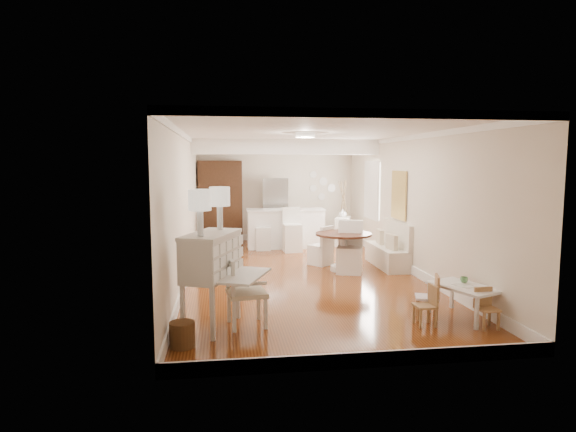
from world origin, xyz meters
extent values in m
plane|color=brown|center=(0.00, 0.00, 0.00)|extent=(9.00, 9.00, 0.00)
cube|color=white|center=(0.00, 0.00, 2.80)|extent=(4.50, 9.00, 0.04)
cube|color=beige|center=(0.00, 4.50, 1.40)|extent=(4.50, 0.04, 2.80)
cube|color=beige|center=(0.00, -4.50, 1.40)|extent=(4.50, 0.04, 2.80)
cube|color=beige|center=(-2.25, 0.00, 1.40)|extent=(0.04, 9.00, 2.80)
cube|color=beige|center=(2.25, 0.00, 1.40)|extent=(0.04, 9.00, 2.80)
cube|color=white|center=(0.00, 2.20, 2.62)|extent=(4.50, 0.45, 0.36)
cube|color=tan|center=(2.21, 0.50, 1.55)|extent=(0.04, 0.84, 1.04)
cube|color=white|center=(2.23, 2.40, 1.55)|extent=(0.04, 1.10, 1.40)
cylinder|color=#381E11|center=(-1.20, 4.48, 1.85)|extent=(0.30, 0.03, 0.30)
cylinder|color=white|center=(0.00, -0.50, 2.75)|extent=(0.36, 0.36, 0.08)
cube|color=silver|center=(-1.70, -2.94, 0.66)|extent=(1.34, 1.35, 1.31)
cube|color=beige|center=(-1.23, -2.92, 0.48)|extent=(0.63, 0.63, 0.96)
cylinder|color=#523319|center=(-2.05, -3.60, 0.16)|extent=(0.33, 0.33, 0.31)
cube|color=silver|center=(1.90, -3.02, 0.24)|extent=(0.88, 1.10, 0.48)
cube|color=#977044|center=(1.21, -3.25, 0.29)|extent=(0.29, 0.29, 0.57)
cube|color=tan|center=(1.36, -2.98, 0.33)|extent=(0.40, 0.40, 0.66)
cube|color=tan|center=(2.00, -3.48, 0.28)|extent=(0.28, 0.28, 0.55)
cube|color=silver|center=(1.99, 0.50, 0.49)|extent=(0.52, 1.60, 0.98)
cylinder|color=#4B2518|center=(0.94, 0.22, 0.40)|extent=(1.37, 1.37, 0.79)
cube|color=white|center=(1.02, 0.01, 0.53)|extent=(0.65, 0.66, 1.06)
cube|color=white|center=(0.59, 0.88, 0.43)|extent=(0.59, 0.59, 0.87)
cube|color=white|center=(0.10, 3.10, 0.52)|extent=(2.05, 0.65, 1.03)
cube|color=silver|center=(-0.52, 2.84, 0.47)|extent=(0.38, 0.38, 0.94)
cube|color=white|center=(0.20, 2.50, 0.56)|extent=(0.47, 0.47, 1.12)
cube|color=#381E11|center=(-1.60, 4.18, 1.15)|extent=(1.20, 0.60, 2.30)
imported|color=silver|center=(0.30, 4.15, 0.90)|extent=(0.75, 0.65, 1.80)
cube|color=beige|center=(1.72, 3.31, 0.39)|extent=(0.62, 0.88, 0.77)
imported|color=#5B9D5C|center=(1.98, -2.87, 0.52)|extent=(0.13, 0.13, 0.09)
imported|color=white|center=(1.71, 3.34, 0.88)|extent=(0.26, 0.26, 0.22)
camera|label=1|loc=(-1.53, -9.39, 2.24)|focal=30.00mm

